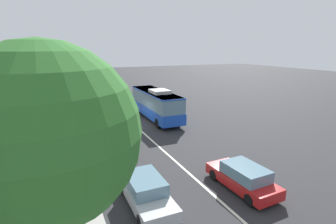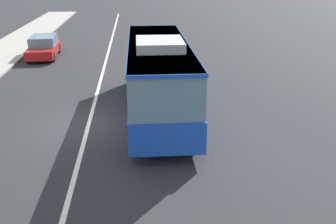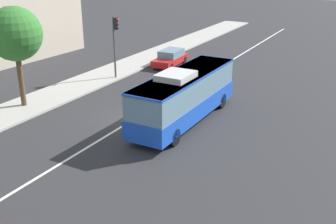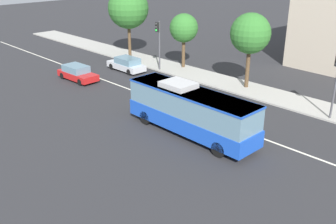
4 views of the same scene
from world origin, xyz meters
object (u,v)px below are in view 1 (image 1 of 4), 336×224
(sedan_red, at_px, (76,99))
(transit_bus, at_px, (156,103))
(street_tree_kerbside_left, at_px, (45,83))
(street_tree_kerbside_right, at_px, (47,136))
(traffic_light_mid_block, at_px, (63,86))
(street_tree_kerbside_centre, at_px, (29,118))
(sedan_red_ahead, at_px, (243,177))
(sedan_silver, at_px, (146,192))
(traffic_light_near_corner, at_px, (87,131))

(sedan_red, bearing_deg, transit_bus, 29.27)
(street_tree_kerbside_left, bearing_deg, transit_bus, -74.55)
(street_tree_kerbside_right, bearing_deg, street_tree_kerbside_left, 0.78)
(street_tree_kerbside_right, bearing_deg, traffic_light_mid_block, -3.37)
(street_tree_kerbside_centre, bearing_deg, transit_bus, -44.75)
(traffic_light_mid_block, relative_size, street_tree_kerbside_right, 0.65)
(sedan_red_ahead, bearing_deg, sedan_red, 10.38)
(sedan_red_ahead, relative_size, traffic_light_mid_block, 0.88)
(sedan_silver, bearing_deg, traffic_light_mid_block, -172.68)
(sedan_red, relative_size, traffic_light_mid_block, 0.88)
(transit_bus, xyz_separation_m, traffic_light_mid_block, (5.61, 9.16, 1.75))
(sedan_red_ahead, xyz_separation_m, street_tree_kerbside_centre, (4.25, 10.54, 3.56))
(street_tree_kerbside_right, bearing_deg, sedan_red_ahead, -69.09)
(sedan_red, xyz_separation_m, street_tree_kerbside_centre, (-23.48, 4.27, 3.56))
(sedan_red, distance_m, street_tree_kerbside_centre, 24.13)
(sedan_silver, distance_m, traffic_light_mid_block, 21.15)
(street_tree_kerbside_left, bearing_deg, traffic_light_mid_block, -11.25)
(transit_bus, relative_size, traffic_light_near_corner, 1.93)
(street_tree_kerbside_right, bearing_deg, transit_bus, -28.46)
(transit_bus, height_order, traffic_light_mid_block, traffic_light_mid_block)
(sedan_red, bearing_deg, street_tree_kerbside_centre, -13.16)
(traffic_light_near_corner, xyz_separation_m, street_tree_kerbside_right, (-6.87, 1.70, 2.13))
(sedan_silver, bearing_deg, street_tree_kerbside_centre, -123.97)
(transit_bus, bearing_deg, street_tree_kerbside_right, 152.00)
(sedan_red, distance_m, street_tree_kerbside_left, 15.75)
(sedan_silver, relative_size, sedan_red, 0.98)
(traffic_light_near_corner, height_order, street_tree_kerbside_right, street_tree_kerbside_right)
(sedan_red, distance_m, traffic_light_mid_block, 6.99)
(sedan_red_ahead, bearing_deg, street_tree_kerbside_centre, 65.67)
(sedan_red, xyz_separation_m, street_tree_kerbside_right, (-31.38, 3.28, 4.97))
(sedan_red_ahead, distance_m, street_tree_kerbside_right, 11.36)
(street_tree_kerbside_centre, bearing_deg, street_tree_kerbside_left, -5.02)
(sedan_red, xyz_separation_m, sedan_red_ahead, (-27.74, -6.27, 0.00))
(traffic_light_mid_block, bearing_deg, street_tree_kerbside_left, -100.23)
(sedan_red_ahead, bearing_deg, transit_bus, -6.30)
(traffic_light_mid_block, bearing_deg, traffic_light_near_corner, -88.31)
(sedan_red_ahead, bearing_deg, street_tree_kerbside_left, 34.59)
(traffic_light_near_corner, bearing_deg, street_tree_kerbside_centre, 160.37)
(sedan_red, relative_size, traffic_light_near_corner, 0.88)
(traffic_light_near_corner, height_order, street_tree_kerbside_centre, street_tree_kerbside_centre)
(traffic_light_mid_block, distance_m, street_tree_kerbside_left, 8.91)
(sedan_red_ahead, xyz_separation_m, street_tree_kerbside_left, (12.99, 9.77, 4.30))
(traffic_light_mid_block, bearing_deg, street_tree_kerbside_right, -92.35)
(transit_bus, bearing_deg, street_tree_kerbside_centre, 135.71)
(traffic_light_near_corner, xyz_separation_m, traffic_light_mid_block, (18.38, 0.21, 0.00))
(sedan_red_ahead, distance_m, traffic_light_mid_block, 23.24)
(transit_bus, relative_size, street_tree_kerbside_right, 1.24)
(sedan_red, xyz_separation_m, traffic_light_near_corner, (-24.51, 1.58, 2.84))
(sedan_silver, relative_size, traffic_light_mid_block, 0.87)
(sedan_silver, relative_size, street_tree_kerbside_left, 0.66)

